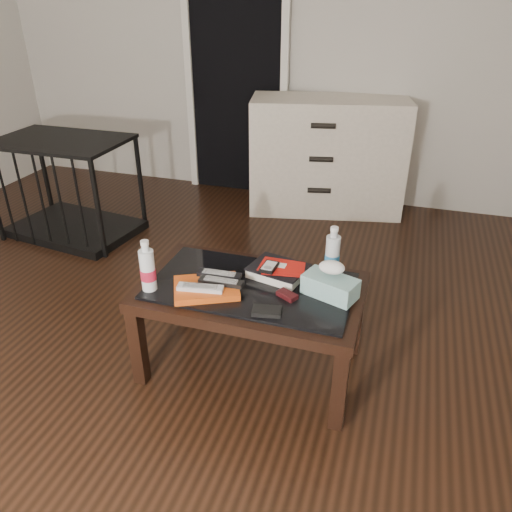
{
  "coord_description": "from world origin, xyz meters",
  "views": [
    {
      "loc": [
        1.07,
        -1.65,
        1.64
      ],
      "look_at": [
        0.46,
        0.28,
        0.55
      ],
      "focal_mm": 35.0,
      "sensor_mm": 36.0,
      "label": 1
    }
  ],
  "objects": [
    {
      "name": "ground",
      "position": [
        0.0,
        0.0,
        0.0
      ],
      "size": [
        5.0,
        5.0,
        0.0
      ],
      "primitive_type": "plane",
      "color": "black",
      "rests_on": "ground"
    },
    {
      "name": "doorway",
      "position": [
        -0.4,
        2.47,
        1.02
      ],
      "size": [
        0.9,
        0.08,
        2.07
      ],
      "color": "black",
      "rests_on": "ground"
    },
    {
      "name": "coffee_table",
      "position": [
        0.48,
        0.16,
        0.4
      ],
      "size": [
        1.0,
        0.6,
        0.46
      ],
      "color": "black",
      "rests_on": "ground"
    },
    {
      "name": "dresser",
      "position": [
        0.44,
        2.23,
        0.45
      ],
      "size": [
        1.28,
        0.74,
        0.9
      ],
      "rotation": [
        0.0,
        0.0,
        0.21
      ],
      "color": "beige",
      "rests_on": "ground"
    },
    {
      "name": "pet_crate",
      "position": [
        -1.26,
        1.2,
        0.23
      ],
      "size": [
        0.97,
        0.71,
        0.71
      ],
      "rotation": [
        0.0,
        0.0,
        -0.13
      ],
      "color": "black",
      "rests_on": "ground"
    },
    {
      "name": "magazines",
      "position": [
        0.3,
        0.06,
        0.48
      ],
      "size": [
        0.34,
        0.31,
        0.03
      ],
      "primitive_type": "cube",
      "rotation": [
        0.0,
        0.0,
        0.46
      ],
      "color": "#C74A12",
      "rests_on": "coffee_table"
    },
    {
      "name": "remote_silver",
      "position": [
        0.29,
        0.01,
        0.5
      ],
      "size": [
        0.21,
        0.08,
        0.02
      ],
      "primitive_type": "cube",
      "rotation": [
        0.0,
        0.0,
        0.16
      ],
      "color": "silver",
      "rests_on": "magazines"
    },
    {
      "name": "remote_black_front",
      "position": [
        0.36,
        0.09,
        0.5
      ],
      "size": [
        0.2,
        0.06,
        0.02
      ],
      "primitive_type": "cube",
      "rotation": [
        0.0,
        0.0,
        0.03
      ],
      "color": "black",
      "rests_on": "magazines"
    },
    {
      "name": "remote_black_back",
      "position": [
        0.33,
        0.14,
        0.5
      ],
      "size": [
        0.2,
        0.06,
        0.02
      ],
      "primitive_type": "cube",
      "rotation": [
        0.0,
        0.0,
        0.06
      ],
      "color": "black",
      "rests_on": "magazines"
    },
    {
      "name": "textbook",
      "position": [
        0.57,
        0.28,
        0.48
      ],
      "size": [
        0.29,
        0.25,
        0.05
      ],
      "primitive_type": "cube",
      "rotation": [
        0.0,
        0.0,
        -0.23
      ],
      "color": "black",
      "rests_on": "coffee_table"
    },
    {
      "name": "dvd_mailers",
      "position": [
        0.58,
        0.29,
        0.51
      ],
      "size": [
        0.19,
        0.14,
        0.01
      ],
      "primitive_type": "cube",
      "rotation": [
        0.0,
        0.0,
        -0.0
      ],
      "color": "#B2110B",
      "rests_on": "textbook"
    },
    {
      "name": "ipod",
      "position": [
        0.54,
        0.24,
        0.52
      ],
      "size": [
        0.07,
        0.11,
        0.02
      ],
      "primitive_type": "cube",
      "rotation": [
        0.0,
        0.0,
        -0.07
      ],
      "color": "black",
      "rests_on": "dvd_mailers"
    },
    {
      "name": "flip_phone",
      "position": [
        0.65,
        0.11,
        0.47
      ],
      "size": [
        0.1,
        0.08,
        0.02
      ],
      "primitive_type": "cube",
      "rotation": [
        0.0,
        0.0,
        -0.48
      ],
      "color": "black",
      "rests_on": "coffee_table"
    },
    {
      "name": "wallet",
      "position": [
        0.61,
        -0.03,
        0.47
      ],
      "size": [
        0.13,
        0.09,
        0.02
      ],
      "primitive_type": "cube",
      "rotation": [
        0.0,
        0.0,
        0.17
      ],
      "color": "black",
      "rests_on": "coffee_table"
    },
    {
      "name": "water_bottle_left",
      "position": [
        0.06,
        -0.0,
        0.58
      ],
      "size": [
        0.07,
        0.07,
        0.24
      ],
      "primitive_type": "cylinder",
      "rotation": [
        0.0,
        0.0,
        0.04
      ],
      "color": "silver",
      "rests_on": "coffee_table"
    },
    {
      "name": "water_bottle_right",
      "position": [
        0.8,
        0.37,
        0.58
      ],
      "size": [
        0.08,
        0.08,
        0.24
      ],
      "primitive_type": "cylinder",
      "rotation": [
        0.0,
        0.0,
        0.18
      ],
      "color": "silver",
      "rests_on": "coffee_table"
    },
    {
      "name": "tissue_box",
      "position": [
        0.83,
        0.18,
        0.51
      ],
      "size": [
        0.26,
        0.19,
        0.09
      ],
      "primitive_type": "cube",
      "rotation": [
        0.0,
        0.0,
        -0.34
      ],
      "color": "teal",
      "rests_on": "coffee_table"
    }
  ]
}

